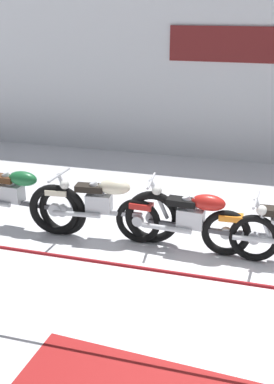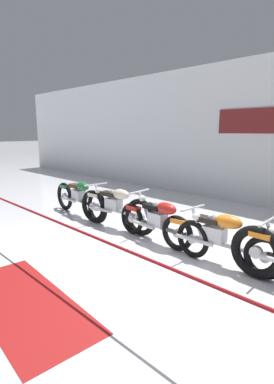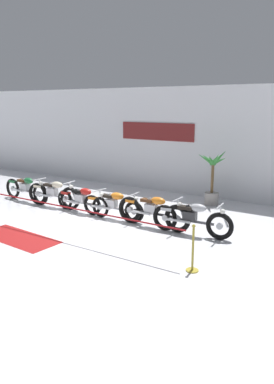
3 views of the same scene
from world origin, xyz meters
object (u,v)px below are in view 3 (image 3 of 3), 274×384
potted_palm_left_of_row (212,178)px  stanchion_far_left (14,202)px  motorcycle_green_0 (26,189)px  motorcycle_orange_4 (153,211)px  motorcycle_silver_5 (192,219)px  motorcycle_cream_1 (54,193)px  motorcycle_red_2 (82,200)px  floor_banner (18,238)px  motorcycle_orange_3 (113,205)px  stanchion_mid_left (193,255)px

potted_palm_left_of_row → stanchion_far_left: 6.74m
motorcycle_green_0 → motorcycle_orange_4: motorcycle_orange_4 is taller
motorcycle_silver_5 → motorcycle_cream_1: bearing=179.7°
motorcycle_red_2 → floor_banner: motorcycle_red_2 is taller
motorcycle_silver_5 → stanchion_far_left: size_ratio=0.27×
motorcycle_orange_3 → stanchion_mid_left: bearing=-29.8°
motorcycle_orange_4 → stanchion_mid_left: bearing=-43.1°
motorcycle_green_0 → motorcycle_orange_3: bearing=-0.0°
stanchion_mid_left → motorcycle_orange_4: bearing=136.9°
motorcycle_cream_1 → motorcycle_silver_5: size_ratio=0.96×
motorcycle_orange_3 → motorcycle_green_0: bearing=180.0°
motorcycle_orange_3 → motorcycle_silver_5: bearing=-0.7°
stanchion_far_left → stanchion_mid_left: same height
motorcycle_orange_4 → potted_palm_left_of_row: (0.46, 3.35, 0.48)m
motorcycle_orange_4 → stanchion_far_left: 4.10m
motorcycle_green_0 → potted_palm_left_of_row: potted_palm_left_of_row is taller
motorcycle_cream_1 → motorcycle_silver_5: 5.28m
motorcycle_orange_4 → motorcycle_silver_5: size_ratio=1.04×
stanchion_far_left → motorcycle_red_2: bearing=68.7°
motorcycle_green_0 → motorcycle_orange_3: 3.98m
motorcycle_orange_3 → motorcycle_silver_5: size_ratio=0.96×
motorcycle_silver_5 → motorcycle_green_0: bearing=179.7°
motorcycle_red_2 → motorcycle_orange_4: 2.71m
motorcycle_green_0 → stanchion_far_left: size_ratio=0.27×
motorcycle_cream_1 → motorcycle_red_2: size_ratio=0.98×
motorcycle_orange_3 → floor_banner: (-1.12, -2.80, -0.45)m
motorcycle_orange_3 → motorcycle_orange_4: 1.48m
motorcycle_silver_5 → floor_banner: size_ratio=0.93×
motorcycle_orange_4 → stanchion_mid_left: 3.05m
motorcycle_green_0 → potted_palm_left_of_row: 6.80m
motorcycle_cream_1 → motorcycle_orange_4: bearing=-0.5°
motorcycle_green_0 → stanchion_mid_left: stanchion_mid_left is taller
motorcycle_cream_1 → floor_banner: (1.44, -2.79, -0.48)m
motorcycle_red_2 → motorcycle_orange_3: 1.23m
motorcycle_green_0 → motorcycle_red_2: (2.76, -0.04, -0.03)m
potted_palm_left_of_row → stanchion_far_left: potted_palm_left_of_row is taller
potted_palm_left_of_row → motorcycle_orange_4: bearing=-97.8°
potted_palm_left_of_row → stanchion_mid_left: bearing=-72.0°
floor_banner → motorcycle_orange_3: bearing=71.4°
motorcycle_green_0 → motorcycle_cream_1: bearing=-0.4°
motorcycle_orange_4 → motorcycle_silver_5: 1.23m
motorcycle_cream_1 → potted_palm_left_of_row: potted_palm_left_of_row is taller
motorcycle_green_0 → motorcycle_cream_1: motorcycle_cream_1 is taller
motorcycle_orange_3 → motorcycle_cream_1: bearing=-179.9°
motorcycle_orange_3 → potted_palm_left_of_row: bearing=59.6°
motorcycle_red_2 → motorcycle_orange_4: size_ratio=0.94×
potted_palm_left_of_row → stanchion_mid_left: potted_palm_left_of_row is taller
motorcycle_orange_3 → stanchion_mid_left: size_ratio=2.13×
stanchion_far_left → floor_banner: bearing=-36.2°
motorcycle_orange_4 → floor_banner: bearing=-133.4°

